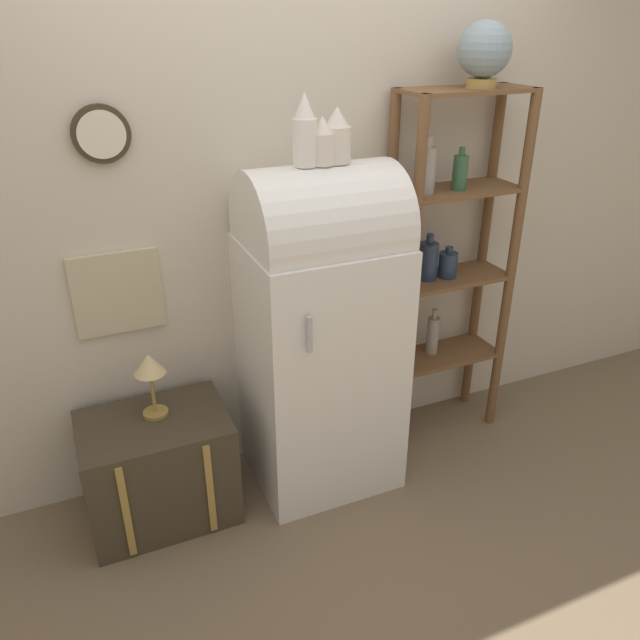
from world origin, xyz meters
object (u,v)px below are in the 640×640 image
object	(u,v)px
desk_lamp	(150,370)
suitcase_trunk	(159,468)
vase_left	(305,132)
vase_right	(337,137)
vase_center	(323,142)
refrigerator	(321,329)
globe	(485,51)

from	to	relation	value
desk_lamp	suitcase_trunk	bearing A→B (deg)	-118.02
vase_left	vase_right	bearing A→B (deg)	3.69
desk_lamp	vase_right	bearing A→B (deg)	-4.13
vase_left	vase_center	bearing A→B (deg)	-4.61
refrigerator	vase_right	size ratio (longest dim) A/B	7.10
globe	desk_lamp	xyz separation A→B (m)	(-1.57, -0.02, -1.21)
suitcase_trunk	vase_left	xyz separation A→B (m)	(0.72, -0.02, 1.43)
suitcase_trunk	vase_left	size ratio (longest dim) A/B	2.28
suitcase_trunk	desk_lamp	world-z (taller)	desk_lamp
globe	refrigerator	bearing A→B (deg)	-174.07
globe	desk_lamp	bearing A→B (deg)	-179.24
vase_center	vase_left	bearing A→B (deg)	175.39
refrigerator	suitcase_trunk	xyz separation A→B (m)	(-0.79, 0.02, -0.55)
suitcase_trunk	globe	world-z (taller)	globe
globe	suitcase_trunk	bearing A→B (deg)	-177.61
globe	desk_lamp	distance (m)	1.98
refrigerator	vase_left	size ratio (longest dim) A/B	5.53
vase_center	suitcase_trunk	bearing A→B (deg)	177.84
vase_left	desk_lamp	xyz separation A→B (m)	(-0.69, 0.07, -0.94)
suitcase_trunk	globe	distance (m)	2.33
refrigerator	vase_right	world-z (taller)	vase_right
refrigerator	suitcase_trunk	size ratio (longest dim) A/B	2.43
suitcase_trunk	refrigerator	bearing A→B (deg)	-1.24
suitcase_trunk	vase_right	distance (m)	1.64
suitcase_trunk	vase_left	bearing A→B (deg)	-1.90
refrigerator	vase_right	distance (m)	0.85
vase_center	desk_lamp	distance (m)	1.19
globe	vase_left	bearing A→B (deg)	-174.12
desk_lamp	vase_left	bearing A→B (deg)	-5.73
desk_lamp	refrigerator	bearing A→B (deg)	-4.69
refrigerator	suitcase_trunk	bearing A→B (deg)	178.76
vase_center	desk_lamp	bearing A→B (deg)	174.39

